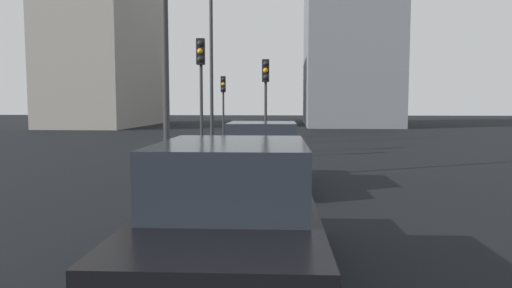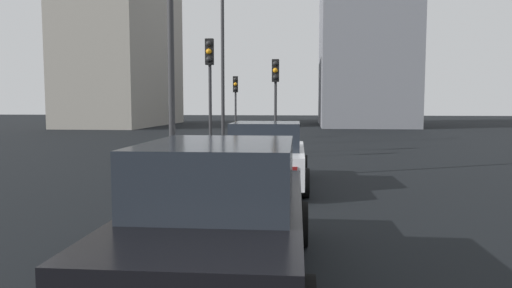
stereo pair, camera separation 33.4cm
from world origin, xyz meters
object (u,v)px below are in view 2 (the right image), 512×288
(street_lamp_kerbside, at_px, (223,51))
(traffic_light_near_left, at_px, (235,94))
(car_black_second, at_px, (222,216))
(traffic_light_far_left, at_px, (275,86))
(traffic_light_near_right, at_px, (210,74))
(car_white_lead, at_px, (267,156))

(street_lamp_kerbside, bearing_deg, traffic_light_near_left, 0.69)
(car_black_second, bearing_deg, traffic_light_far_left, 0.23)
(traffic_light_near_right, height_order, traffic_light_far_left, traffic_light_near_right)
(car_white_lead, xyz_separation_m, traffic_light_far_left, (7.63, 0.32, 1.98))
(traffic_light_near_left, bearing_deg, traffic_light_near_right, -2.12)
(traffic_light_far_left, bearing_deg, car_white_lead, 2.97)
(traffic_light_near_left, xyz_separation_m, traffic_light_near_right, (-10.14, -0.66, 0.50))
(traffic_light_near_left, relative_size, street_lamp_kerbside, 0.46)
(traffic_light_near_right, bearing_deg, car_black_second, 12.66)
(traffic_light_far_left, height_order, street_lamp_kerbside, street_lamp_kerbside)
(car_white_lead, height_order, street_lamp_kerbside, street_lamp_kerbside)
(car_white_lead, xyz_separation_m, traffic_light_near_right, (4.95, 2.45, 2.32))
(traffic_light_near_left, height_order, traffic_light_near_right, traffic_light_near_right)
(traffic_light_near_left, distance_m, street_lamp_kerbside, 4.68)
(car_white_lead, distance_m, traffic_light_near_left, 15.52)
(car_black_second, bearing_deg, traffic_light_near_left, 7.11)
(car_black_second, xyz_separation_m, traffic_light_far_left, (13.92, 0.38, 1.97))
(car_white_lead, xyz_separation_m, traffic_light_near_left, (15.09, 3.11, 1.82))
(traffic_light_near_left, xyz_separation_m, traffic_light_far_left, (-7.47, -2.79, 0.16))
(traffic_light_near_right, xyz_separation_m, street_lamp_kerbside, (5.89, 0.61, 1.44))
(traffic_light_near_left, distance_m, traffic_light_near_right, 10.18)
(traffic_light_far_left, distance_m, street_lamp_kerbside, 4.58)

